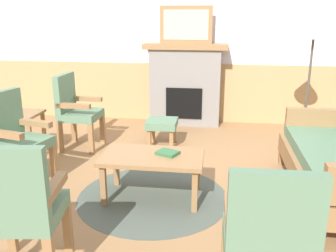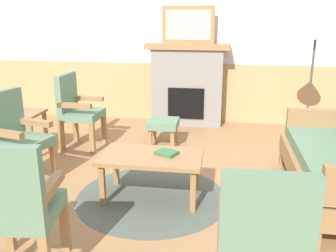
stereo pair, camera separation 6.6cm
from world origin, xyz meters
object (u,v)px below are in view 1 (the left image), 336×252
object	(u,v)px
armchair_front_center	(269,237)
floor_lamp_by_couch	(314,37)
coffee_table	(152,160)
armchair_near_fireplace	(75,108)
side_table	(22,122)
armchair_front_left	(19,205)
armchair_by_window_left	(15,135)
framed_picture	(186,25)
fireplace	(185,84)
book_on_table	(168,153)
footstool	(162,125)

from	to	relation	value
armchair_front_center	floor_lamp_by_couch	bearing A→B (deg)	74.74
coffee_table	armchair_near_fireplace	distance (m)	1.79
side_table	floor_lamp_by_couch	size ratio (longest dim) A/B	0.33
armchair_front_left	floor_lamp_by_couch	size ratio (longest dim) A/B	0.58
armchair_front_left	armchair_by_window_left	bearing A→B (deg)	120.44
framed_picture	fireplace	bearing A→B (deg)	-90.00
coffee_table	book_on_table	world-z (taller)	book_on_table
book_on_table	armchair_near_fireplace	distance (m)	1.86
footstool	side_table	bearing A→B (deg)	-160.65
coffee_table	floor_lamp_by_couch	size ratio (longest dim) A/B	0.57
book_on_table	armchair_front_left	size ratio (longest dim) A/B	0.20
coffee_table	side_table	distance (m)	2.02
armchair_front_left	floor_lamp_by_couch	bearing A→B (deg)	50.47
fireplace	armchair_front_center	xyz separation A→B (m)	(0.83, -3.98, -0.11)
armchair_near_fireplace	floor_lamp_by_couch	bearing A→B (deg)	6.67
armchair_by_window_left	side_table	distance (m)	0.89
footstool	armchair_front_left	world-z (taller)	armchair_front_left
side_table	armchair_near_fireplace	bearing A→B (deg)	33.48
framed_picture	coffee_table	world-z (taller)	framed_picture
framed_picture	armchair_front_center	world-z (taller)	framed_picture
book_on_table	floor_lamp_by_couch	size ratio (longest dim) A/B	0.11
framed_picture	armchair_by_window_left	distance (m)	3.08
armchair_near_fireplace	armchair_front_left	distance (m)	2.59
armchair_front_center	floor_lamp_by_couch	size ratio (longest dim) A/B	0.58
armchair_near_fireplace	floor_lamp_by_couch	distance (m)	3.13
framed_picture	armchair_front_center	bearing A→B (deg)	-78.20
coffee_table	armchair_near_fireplace	world-z (taller)	armchair_near_fireplace
framed_picture	footstool	size ratio (longest dim) A/B	2.00
armchair_front_left	side_table	size ratio (longest dim) A/B	1.78
framed_picture	armchair_front_left	distance (m)	4.03
book_on_table	armchair_front_center	distance (m)	1.61
armchair_by_window_left	fireplace	bearing A→B (deg)	58.92
framed_picture	book_on_table	world-z (taller)	framed_picture
coffee_table	footstool	world-z (taller)	coffee_table
coffee_table	armchair_front_center	size ratio (longest dim) A/B	0.98
fireplace	coffee_table	size ratio (longest dim) A/B	1.35
armchair_by_window_left	armchair_front_center	bearing A→B (deg)	-32.62
footstool	armchair_near_fireplace	bearing A→B (deg)	-168.82
armchair_by_window_left	armchair_front_left	size ratio (longest dim) A/B	1.00
armchair_front_center	side_table	bearing A→B (deg)	139.59
fireplace	armchair_front_left	xyz separation A→B (m)	(-0.71, -3.83, -0.11)
fireplace	armchair_near_fireplace	distance (m)	1.87
armchair_near_fireplace	side_table	world-z (taller)	armchair_near_fireplace
coffee_table	armchair_near_fireplace	size ratio (longest dim) A/B	0.98
book_on_table	floor_lamp_by_couch	xyz separation A→B (m)	(1.58, 1.59, 1.00)
framed_picture	armchair_front_left	size ratio (longest dim) A/B	0.82
armchair_near_fireplace	armchair_by_window_left	bearing A→B (deg)	-98.87
side_table	floor_lamp_by_couch	xyz separation A→B (m)	(3.52, 0.71, 1.02)
framed_picture	side_table	distance (m)	2.75
coffee_table	armchair_front_center	xyz separation A→B (m)	(0.90, -1.39, 0.15)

